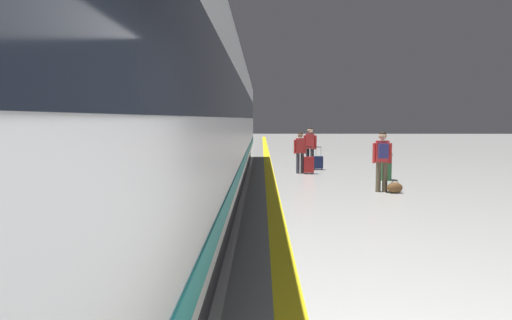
{
  "coord_description": "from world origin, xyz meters",
  "views": [
    {
      "loc": [
        -1.04,
        -1.1,
        2.09
      ],
      "look_at": [
        -1.11,
        5.37,
        1.48
      ],
      "focal_mm": 31.33,
      "sensor_mm": 36.0,
      "label": 1
    }
  ],
  "objects_px": {
    "passenger_mid": "(310,145)",
    "high_speed_train": "(150,94)",
    "suitcase_mid": "(318,162)",
    "passenger_far": "(300,149)",
    "waste_bin": "(385,167)",
    "passenger_near": "(382,156)",
    "suitcase_far": "(309,165)",
    "duffel_bag_near": "(395,188)"
  },
  "relations": [
    {
      "from": "passenger_near",
      "to": "waste_bin",
      "type": "height_order",
      "value": "passenger_near"
    },
    {
      "from": "duffel_bag_near",
      "to": "passenger_far",
      "type": "xyz_separation_m",
      "value": [
        -2.26,
        4.48,
        0.77
      ]
    },
    {
      "from": "duffel_bag_near",
      "to": "passenger_far",
      "type": "bearing_deg",
      "value": 116.81
    },
    {
      "from": "suitcase_mid",
      "to": "passenger_far",
      "type": "distance_m",
      "value": 1.57
    },
    {
      "from": "waste_bin",
      "to": "suitcase_far",
      "type": "bearing_deg",
      "value": 145.13
    },
    {
      "from": "suitcase_far",
      "to": "passenger_near",
      "type": "bearing_deg",
      "value": -68.58
    },
    {
      "from": "high_speed_train",
      "to": "suitcase_mid",
      "type": "relative_size",
      "value": 36.68
    },
    {
      "from": "passenger_mid",
      "to": "passenger_far",
      "type": "bearing_deg",
      "value": -111.2
    },
    {
      "from": "passenger_near",
      "to": "passenger_far",
      "type": "relative_size",
      "value": 1.09
    },
    {
      "from": "suitcase_mid",
      "to": "waste_bin",
      "type": "height_order",
      "value": "suitcase_mid"
    },
    {
      "from": "suitcase_mid",
      "to": "passenger_far",
      "type": "xyz_separation_m",
      "value": [
        -0.83,
        -1.19,
        0.61
      ]
    },
    {
      "from": "suitcase_mid",
      "to": "passenger_far",
      "type": "bearing_deg",
      "value": -125.12
    },
    {
      "from": "suitcase_mid",
      "to": "passenger_mid",
      "type": "bearing_deg",
      "value": 156.16
    },
    {
      "from": "passenger_near",
      "to": "waste_bin",
      "type": "bearing_deg",
      "value": 72.56
    },
    {
      "from": "suitcase_far",
      "to": "waste_bin",
      "type": "height_order",
      "value": "suitcase_far"
    },
    {
      "from": "high_speed_train",
      "to": "waste_bin",
      "type": "relative_size",
      "value": 38.19
    },
    {
      "from": "passenger_near",
      "to": "passenger_mid",
      "type": "relative_size",
      "value": 1.0
    },
    {
      "from": "high_speed_train",
      "to": "passenger_near",
      "type": "xyz_separation_m",
      "value": [
        5.32,
        5.01,
        -1.48
      ]
    },
    {
      "from": "passenger_far",
      "to": "waste_bin",
      "type": "height_order",
      "value": "passenger_far"
    },
    {
      "from": "passenger_mid",
      "to": "passenger_far",
      "type": "xyz_separation_m",
      "value": [
        -0.52,
        -1.33,
        -0.09
      ]
    },
    {
      "from": "duffel_bag_near",
      "to": "waste_bin",
      "type": "height_order",
      "value": "waste_bin"
    },
    {
      "from": "high_speed_train",
      "to": "suitcase_far",
      "type": "xyz_separation_m",
      "value": [
        3.69,
        9.15,
        -2.15
      ]
    },
    {
      "from": "passenger_mid",
      "to": "waste_bin",
      "type": "height_order",
      "value": "passenger_mid"
    },
    {
      "from": "passenger_mid",
      "to": "high_speed_train",
      "type": "bearing_deg",
      "value": -110.07
    },
    {
      "from": "high_speed_train",
      "to": "waste_bin",
      "type": "height_order",
      "value": "high_speed_train"
    },
    {
      "from": "suitcase_far",
      "to": "waste_bin",
      "type": "relative_size",
      "value": 1.14
    },
    {
      "from": "passenger_far",
      "to": "waste_bin",
      "type": "bearing_deg",
      "value": -34.01
    },
    {
      "from": "passenger_near",
      "to": "waste_bin",
      "type": "xyz_separation_m",
      "value": [
        0.78,
        2.47,
        -0.57
      ]
    },
    {
      "from": "suitcase_mid",
      "to": "waste_bin",
      "type": "bearing_deg",
      "value": -58.05
    },
    {
      "from": "passenger_near",
      "to": "suitcase_far",
      "type": "bearing_deg",
      "value": 111.42
    },
    {
      "from": "passenger_near",
      "to": "suitcase_mid",
      "type": "height_order",
      "value": "passenger_near"
    },
    {
      "from": "passenger_near",
      "to": "suitcase_far",
      "type": "relative_size",
      "value": 1.66
    },
    {
      "from": "high_speed_train",
      "to": "suitcase_far",
      "type": "distance_m",
      "value": 10.1
    },
    {
      "from": "high_speed_train",
      "to": "suitcase_mid",
      "type": "distance_m",
      "value": 11.52
    },
    {
      "from": "passenger_mid",
      "to": "suitcase_far",
      "type": "relative_size",
      "value": 1.66
    },
    {
      "from": "passenger_far",
      "to": "suitcase_far",
      "type": "relative_size",
      "value": 1.52
    },
    {
      "from": "suitcase_mid",
      "to": "high_speed_train",
      "type": "bearing_deg",
      "value": -111.84
    },
    {
      "from": "waste_bin",
      "to": "suitcase_mid",
      "type": "bearing_deg",
      "value": 121.95
    },
    {
      "from": "passenger_mid",
      "to": "waste_bin",
      "type": "xyz_separation_m",
      "value": [
        2.2,
        -3.16,
        -0.55
      ]
    },
    {
      "from": "passenger_far",
      "to": "suitcase_mid",
      "type": "bearing_deg",
      "value": 54.88
    },
    {
      "from": "high_speed_train",
      "to": "duffel_bag_near",
      "type": "height_order",
      "value": "high_speed_train"
    },
    {
      "from": "high_speed_train",
      "to": "passenger_mid",
      "type": "height_order",
      "value": "high_speed_train"
    }
  ]
}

